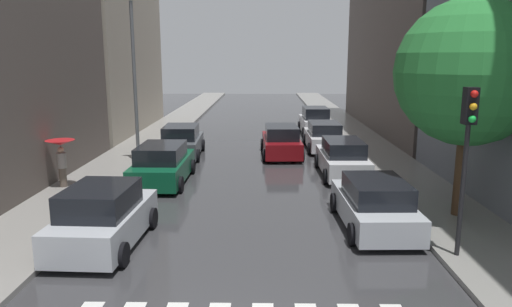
% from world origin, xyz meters
% --- Properties ---
extents(ground_plane, '(28.00, 72.00, 0.04)m').
position_xyz_m(ground_plane, '(0.00, 24.00, -0.02)').
color(ground_plane, '#343437').
extents(sidewalk_left, '(3.00, 72.00, 0.15)m').
position_xyz_m(sidewalk_left, '(-6.50, 24.00, 0.07)').
color(sidewalk_left, gray).
rests_on(sidewalk_left, ground).
extents(sidewalk_right, '(3.00, 72.00, 0.15)m').
position_xyz_m(sidewalk_right, '(6.50, 24.00, 0.07)').
color(sidewalk_right, gray).
rests_on(sidewalk_right, ground).
extents(building_right_mid, '(6.00, 20.11, 15.22)m').
position_xyz_m(building_right_mid, '(11.00, 26.59, 7.61)').
color(building_right_mid, '#564C47').
rests_on(building_right_mid, ground).
extents(parked_car_left_nearest, '(2.24, 4.23, 1.74)m').
position_xyz_m(parked_car_left_nearest, '(-3.96, 5.31, 0.81)').
color(parked_car_left_nearest, '#B2B7BF').
rests_on(parked_car_left_nearest, ground).
extents(parked_car_left_second, '(2.19, 4.64, 1.64)m').
position_xyz_m(parked_car_left_second, '(-3.74, 12.04, 0.77)').
color(parked_car_left_second, '#0C4C2D').
rests_on(parked_car_left_second, ground).
extents(parked_car_left_third, '(2.25, 4.42, 1.66)m').
position_xyz_m(parked_car_left_third, '(-3.85, 17.36, 0.78)').
color(parked_car_left_third, '#474C51').
rests_on(parked_car_left_third, ground).
extents(parked_car_right_nearest, '(2.20, 4.48, 1.55)m').
position_xyz_m(parked_car_right_nearest, '(3.85, 6.87, 0.73)').
color(parked_car_right_nearest, '#B2B7BF').
rests_on(parked_car_right_nearest, ground).
extents(parked_car_right_second, '(2.05, 4.53, 1.62)m').
position_xyz_m(parked_car_right_second, '(3.92, 13.38, 0.76)').
color(parked_car_right_second, silver).
rests_on(parked_car_right_second, ground).
extents(parked_car_right_third, '(2.08, 4.52, 1.57)m').
position_xyz_m(parked_car_right_third, '(3.84, 19.38, 0.74)').
color(parked_car_right_third, silver).
rests_on(parked_car_right_third, ground).
extents(parked_car_right_fourth, '(2.08, 4.41, 1.82)m').
position_xyz_m(parked_car_right_fourth, '(3.94, 24.93, 0.84)').
color(parked_car_right_fourth, silver).
rests_on(parked_car_right_fourth, ground).
extents(car_midroad, '(2.21, 4.63, 1.63)m').
position_xyz_m(car_midroad, '(1.39, 17.61, 0.76)').
color(car_midroad, maroon).
rests_on(car_midroad, ground).
extents(pedestrian_foreground, '(1.10, 1.10, 1.85)m').
position_xyz_m(pedestrian_foreground, '(-7.41, 10.83, 1.55)').
color(pedestrian_foreground, brown).
rests_on(pedestrian_foreground, sidewalk_left).
extents(street_tree_right, '(4.51, 4.51, 6.80)m').
position_xyz_m(street_tree_right, '(6.73, 7.72, 4.68)').
color(street_tree_right, '#513823').
rests_on(street_tree_right, sidewalk_right).
extents(traffic_light_right_corner, '(0.30, 0.42, 4.30)m').
position_xyz_m(traffic_light_right_corner, '(5.45, 4.46, 3.29)').
color(traffic_light_right_corner, black).
rests_on(traffic_light_right_corner, sidewalk_right).
extents(lamp_post_left, '(0.60, 0.28, 7.75)m').
position_xyz_m(lamp_post_left, '(-5.55, 15.10, 4.57)').
color(lamp_post_left, '#595B60').
rests_on(lamp_post_left, sidewalk_left).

